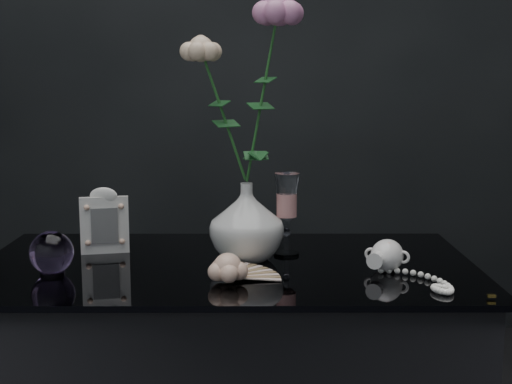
{
  "coord_description": "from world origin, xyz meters",
  "views": [
    {
      "loc": [
        0.06,
        -1.42,
        1.15
      ],
      "look_at": [
        0.06,
        0.01,
        0.92
      ],
      "focal_mm": 50.0,
      "sensor_mm": 36.0,
      "label": 1
    }
  ],
  "objects_px": {
    "vase": "(247,222)",
    "picture_frame": "(104,220)",
    "wine_glass": "(287,214)",
    "paperweight": "(52,253)",
    "loose_rose": "(228,268)",
    "pearl_jar": "(387,254)"
  },
  "relations": [
    {
      "from": "wine_glass",
      "to": "picture_frame",
      "type": "xyz_separation_m",
      "value": [
        -0.41,
        0.02,
        -0.02
      ]
    },
    {
      "from": "wine_glass",
      "to": "loose_rose",
      "type": "bearing_deg",
      "value": -119.44
    },
    {
      "from": "paperweight",
      "to": "loose_rose",
      "type": "xyz_separation_m",
      "value": [
        0.36,
        -0.06,
        -0.01
      ]
    },
    {
      "from": "vase",
      "to": "wine_glass",
      "type": "distance_m",
      "value": 0.1
    },
    {
      "from": "vase",
      "to": "picture_frame",
      "type": "distance_m",
      "value": 0.33
    },
    {
      "from": "paperweight",
      "to": "picture_frame",
      "type": "bearing_deg",
      "value": 67.68
    },
    {
      "from": "loose_rose",
      "to": "wine_glass",
      "type": "bearing_deg",
      "value": 69.68
    },
    {
      "from": "vase",
      "to": "wine_glass",
      "type": "relative_size",
      "value": 0.92
    },
    {
      "from": "wine_glass",
      "to": "paperweight",
      "type": "xyz_separation_m",
      "value": [
        -0.48,
        -0.15,
        -0.05
      ]
    },
    {
      "from": "vase",
      "to": "paperweight",
      "type": "distance_m",
      "value": 0.41
    },
    {
      "from": "wine_glass",
      "to": "picture_frame",
      "type": "relative_size",
      "value": 1.22
    },
    {
      "from": "vase",
      "to": "picture_frame",
      "type": "relative_size",
      "value": 1.12
    },
    {
      "from": "loose_rose",
      "to": "paperweight",
      "type": "bearing_deg",
      "value": 178.99
    },
    {
      "from": "paperweight",
      "to": "pearl_jar",
      "type": "height_order",
      "value": "paperweight"
    },
    {
      "from": "wine_glass",
      "to": "picture_frame",
      "type": "height_order",
      "value": "wine_glass"
    },
    {
      "from": "picture_frame",
      "to": "pearl_jar",
      "type": "relative_size",
      "value": 0.62
    },
    {
      "from": "wine_glass",
      "to": "paperweight",
      "type": "bearing_deg",
      "value": -162.11
    },
    {
      "from": "wine_glass",
      "to": "paperweight",
      "type": "height_order",
      "value": "wine_glass"
    },
    {
      "from": "wine_glass",
      "to": "picture_frame",
      "type": "distance_m",
      "value": 0.41
    },
    {
      "from": "paperweight",
      "to": "vase",
      "type": "bearing_deg",
      "value": 16.11
    },
    {
      "from": "vase",
      "to": "loose_rose",
      "type": "height_order",
      "value": "vase"
    },
    {
      "from": "paperweight",
      "to": "loose_rose",
      "type": "bearing_deg",
      "value": -10.14
    }
  ]
}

